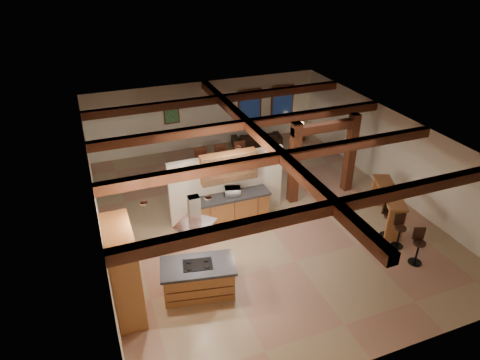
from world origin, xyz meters
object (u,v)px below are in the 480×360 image
(kitchen_island, at_px, (199,279))
(dining_table, at_px, (225,174))
(sofa, at_px, (257,139))
(bar_counter, at_px, (388,201))

(kitchen_island, xyz_separation_m, dining_table, (2.58, 5.28, -0.16))
(dining_table, xyz_separation_m, sofa, (2.39, 2.60, 0.01))
(kitchen_island, distance_m, sofa, 9.31)
(kitchen_island, relative_size, bar_counter, 0.90)
(sofa, xyz_separation_m, bar_counter, (1.52, -6.95, 0.46))
(kitchen_island, bearing_deg, sofa, 57.76)
(dining_table, height_order, bar_counter, bar_counter)
(kitchen_island, height_order, sofa, kitchen_island)
(sofa, relative_size, bar_counter, 0.97)
(dining_table, xyz_separation_m, bar_counter, (3.90, -4.36, 0.48))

